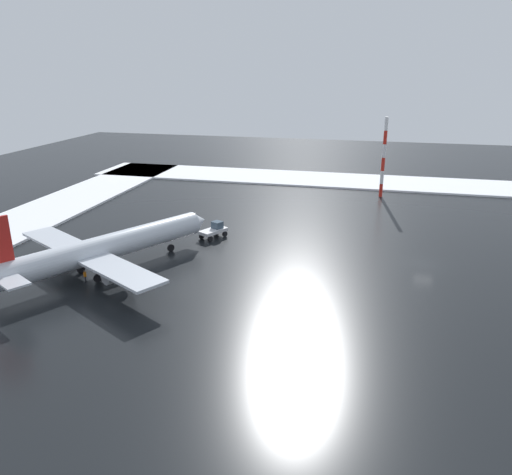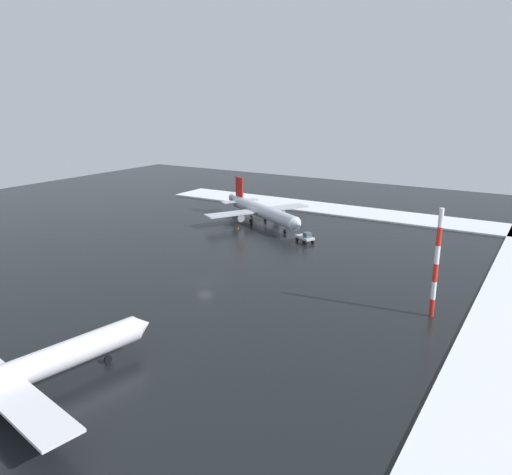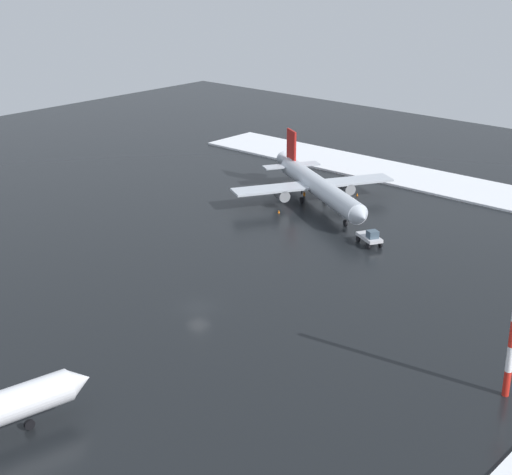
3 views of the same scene
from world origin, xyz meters
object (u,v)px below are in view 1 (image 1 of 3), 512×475
ground_crew_mid_apron (102,251)px  pushback_tug (214,230)px  ground_crew_by_nose_gear (85,276)px  airplane_parked_starboard (101,249)px  traffic_cone_mid_line (52,260)px  traffic_cone_near_nose (148,284)px  antenna_mast (384,158)px

ground_crew_mid_apron → pushback_tug: bearing=-91.9°
ground_crew_mid_apron → ground_crew_by_nose_gear: (-2.57, 8.64, 0.00)m
ground_crew_mid_apron → ground_crew_by_nose_gear: same height
airplane_parked_starboard → pushback_tug: bearing=0.0°
pushback_tug → ground_crew_by_nose_gear: size_ratio=2.98×
traffic_cone_mid_line → traffic_cone_near_nose: bearing=165.4°
ground_crew_by_nose_gear → traffic_cone_mid_line: size_ratio=3.11×
pushback_tug → ground_crew_by_nose_gear: (10.37, 20.64, -0.31)m
pushback_tug → antenna_mast: bearing=-9.5°
pushback_tug → traffic_cone_near_nose: size_ratio=9.26×
traffic_cone_mid_line → ground_crew_mid_apron: bearing=-150.6°
airplane_parked_starboard → traffic_cone_mid_line: (9.09, -1.85, -3.15)m
traffic_cone_near_nose → ground_crew_by_nose_gear: bearing=7.0°
airplane_parked_starboard → traffic_cone_near_nose: airplane_parked_starboard is taller
ground_crew_mid_apron → antenna_mast: 60.01m
antenna_mast → airplane_parked_starboard: bearing=54.9°
pushback_tug → ground_crew_mid_apron: (12.94, 12.00, -0.31)m
traffic_cone_mid_line → ground_crew_by_nose_gear: bearing=148.2°
pushback_tug → ground_crew_mid_apron: 17.65m
antenna_mast → pushback_tug: bearing=52.4°
traffic_cone_near_nose → traffic_cone_mid_line: (16.55, -4.30, 0.00)m
airplane_parked_starboard → ground_crew_mid_apron: bearing=60.8°
ground_crew_mid_apron → traffic_cone_mid_line: ground_crew_mid_apron is taller
ground_crew_mid_apron → ground_crew_by_nose_gear: bearing=151.9°
airplane_parked_starboard → traffic_cone_near_nose: (-7.46, 2.45, -3.15)m
pushback_tug → traffic_cone_mid_line: size_ratio=9.26×
pushback_tug → ground_crew_by_nose_gear: pushback_tug is taller
airplane_parked_starboard → traffic_cone_mid_line: 9.79m
antenna_mast → traffic_cone_mid_line: (44.59, 48.69, -7.93)m
antenna_mast → traffic_cone_mid_line: 66.49m
airplane_parked_starboard → antenna_mast: antenna_mast is taller
airplane_parked_starboard → ground_crew_mid_apron: size_ratio=18.55×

